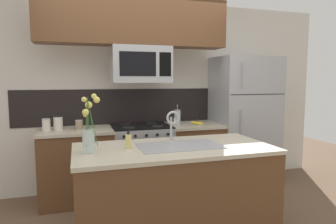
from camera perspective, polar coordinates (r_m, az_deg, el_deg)
name	(u,v)px	position (r m, az deg, el deg)	size (l,w,h in m)	color
ground_plane	(159,224)	(3.38, -1.66, -20.56)	(10.00, 10.00, 0.00)	brown
rear_partition	(156,95)	(4.34, -2.38, 3.27)	(5.20, 0.10, 2.60)	silver
splash_band	(136,106)	(4.23, -6.11, 1.12)	(3.22, 0.01, 0.48)	black
back_counter_left	(77,165)	(3.96, -16.92, -9.69)	(0.90, 0.65, 0.91)	brown
back_counter_right	(193,156)	(4.24, 4.80, -8.35)	(0.75, 0.65, 0.91)	brown
stove_range	(141,160)	(4.03, -5.11, -9.05)	(0.76, 0.64, 0.93)	#A8AAAF
microwave	(141,65)	(3.88, -5.23, 8.95)	(0.74, 0.40, 0.46)	#A8AAAF
upper_cabinet_band	(135,21)	(3.89, -6.38, 16.77)	(2.35, 0.34, 0.60)	brown
refrigerator	(243,121)	(4.52, 14.11, -1.64)	(0.86, 0.74, 1.84)	#A8AAAF
storage_jar_tall	(46,125)	(3.85, -22.17, -2.27)	(0.09, 0.09, 0.15)	silver
storage_jar_medium	(58,123)	(3.88, -20.20, -1.92)	(0.11, 0.11, 0.18)	silver
storage_jar_short	(79,125)	(3.85, -16.58, -2.32)	(0.09, 0.09, 0.12)	#997F5B
banana_bunch	(197,123)	(4.11, 5.62, -2.07)	(0.19, 0.12, 0.08)	yellow
french_press	(177,117)	(4.12, 1.78, -0.94)	(0.09, 0.09, 0.27)	silver
island_counter	(174,194)	(2.90, 1.14, -15.37)	(1.80, 0.88, 0.91)	brown
kitchen_sink	(180,153)	(2.80, 2.23, -7.88)	(0.76, 0.44, 0.16)	#ADAFB5
sink_faucet	(173,122)	(2.95, 0.87, -1.86)	(0.14, 0.14, 0.31)	#B7BABF
dish_soap_bottle	(128,141)	(2.69, -7.55, -5.50)	(0.06, 0.05, 0.16)	#DBCC75
flower_vase	(89,134)	(2.58, -14.86, -4.06)	(0.15, 0.17, 0.49)	silver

